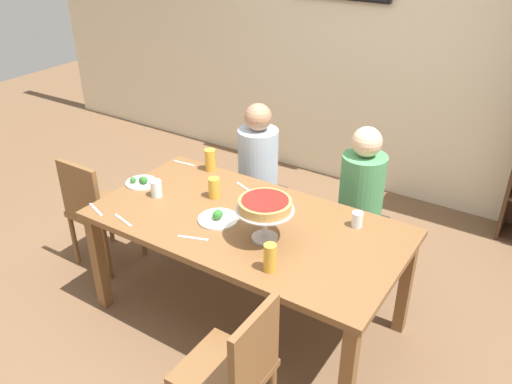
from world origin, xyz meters
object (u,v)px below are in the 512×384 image
Objects in this scene: diner_far_left at (258,186)px; cutlery_knife_far at (96,209)px; dining_table at (247,232)px; cutlery_spare_fork at (123,220)px; water_glass_clear_near at (264,208)px; cutlery_fork_far at (193,238)px; diner_far_right at (359,216)px; beer_glass_amber_tall at (214,188)px; chair_near_right at (235,369)px; beer_glass_amber_short at (210,160)px; beer_glass_amber_spare at (270,258)px; chair_head_west at (96,208)px; deep_dish_pizza_stand at (265,207)px; cutlery_fork_near at (184,163)px; salad_plate_far_diner at (141,182)px; salad_plate_near_diner at (218,217)px; water_glass_clear_far at (156,188)px; water_glass_clear_spare at (357,219)px; cutlery_knife_near at (245,188)px.

cutlery_knife_far is at bearing -19.43° from diner_far_left.
dining_table is 0.74m from cutlery_spare_fork.
cutlery_fork_far is (-0.21, -0.42, -0.05)m from water_glass_clear_near.
diner_far_left is 0.83m from diner_far_right.
dining_table is 0.39m from beer_glass_amber_tall.
chair_near_right is 5.58× the size of beer_glass_amber_short.
diner_far_left is at bearing 125.10° from water_glass_clear_near.
dining_table is 11.98× the size of beer_glass_amber_spare.
chair_near_right is at bearing -49.13° from beer_glass_amber_short.
cutlery_fork_far is at bearing -11.42° from chair_head_west.
dining_table is 2.15× the size of chair_head_west.
chair_near_right is at bearing -68.73° from deep_dish_pizza_stand.
cutlery_knife_far is at bearing 82.92° from cutlery_fork_near.
salad_plate_near_diner is at bearing -7.17° from salad_plate_far_diner.
cutlery_fork_near is 0.98m from cutlery_fork_far.
water_glass_clear_far reaches higher than water_glass_clear_spare.
beer_glass_amber_tall is at bearing 156.66° from deep_dish_pizza_stand.
diner_far_right is 10.59× the size of water_glass_clear_far.
water_glass_clear_spare is at bearing 16.42° from water_glass_clear_far.
dining_table is 0.92m from chair_near_right.
chair_head_west is (-1.23, -0.10, -0.18)m from dining_table.
dining_table is at bearing 4.71° from chair_head_west.
water_glass_clear_spare is at bearing 19.26° from diner_far_right.
chair_head_west is 4.83× the size of cutlery_spare_fork.
dining_table is 0.91m from diner_far_right.
chair_near_right is 1.34m from cutlery_knife_near.
diner_far_left is 0.75m from beer_glass_amber_tall.
cutlery_knife_near is (0.42, 0.40, -0.05)m from water_glass_clear_far.
diner_far_left is at bearing 84.48° from cutlery_fork_far.
chair_near_right is (0.89, -1.58, -0.01)m from diner_far_left.
chair_head_west is 9.42× the size of water_glass_clear_spare.
cutlery_fork_far reaches higher than dining_table.
salad_plate_near_diner reaches higher than cutlery_knife_far.
salad_plate_far_diner reaches higher than cutlery_knife_near.
chair_head_west is 2.68× the size of deep_dish_pizza_stand.
dining_table is at bearing -20.53° from beer_glass_amber_tall.
cutlery_knife_far is at bearing -165.08° from cutlery_spare_fork.
water_glass_clear_near is 1.04m from cutlery_knife_far.
salad_plate_far_diner is (-1.04, 0.10, -0.19)m from deep_dish_pizza_stand.
salad_plate_near_diner is at bearing 0.80° from chair_head_west.
cutlery_spare_fork is at bearing -159.83° from deep_dish_pizza_stand.
water_glass_clear_far is (-0.22, -0.86, 0.30)m from diner_far_left.
cutlery_spare_fork is (-1.02, -1.20, 0.25)m from diner_far_right.
cutlery_fork_near is at bearing -44.16° from diner_far_left.
beer_glass_amber_short reaches higher than cutlery_fork_far.
salad_plate_near_diner is at bearing 177.70° from deep_dish_pizza_stand.
cutlery_knife_far is (-0.52, -0.52, -0.07)m from beer_glass_amber_tall.
diner_far_left is (-0.43, 0.80, -0.17)m from dining_table.
cutlery_knife_far is at bearing 166.83° from cutlery_fork_far.
beer_glass_amber_spare is at bearing -42.44° from dining_table.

